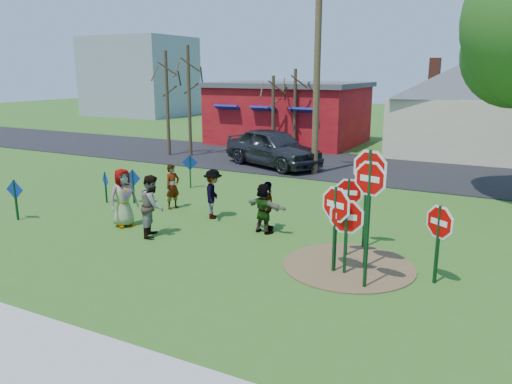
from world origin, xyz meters
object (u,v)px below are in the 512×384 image
utility_pole (317,62)px  person_a (123,198)px  stop_sign_c (369,195)px  stop_sign_b (366,178)px  stop_sign_a (336,211)px  person_b (173,187)px  stop_sign_d (369,179)px  suv (273,147)px

utility_pole → person_a: bearing=-102.8°
stop_sign_c → utility_pole: 12.69m
stop_sign_b → stop_sign_a: bearing=-101.7°
stop_sign_b → person_a: size_ratio=1.47×
utility_pole → stop_sign_b: bearing=-61.3°
stop_sign_a → person_a: 6.89m
stop_sign_c → person_b: (-7.64, 3.33, -1.32)m
utility_pole → stop_sign_a: bearing=-66.7°
stop_sign_d → suv: size_ratio=0.56×
stop_sign_b → person_a: 7.22m
stop_sign_a → suv: bearing=145.2°
person_a → stop_sign_c: bearing=-73.7°
stop_sign_b → person_a: bearing=-175.3°
suv → utility_pole: size_ratio=0.58×
person_a → suv: suv is taller
stop_sign_a → utility_pole: utility_pole is taller
stop_sign_d → suv: 13.12m
stop_sign_d → utility_pole: utility_pole is taller
stop_sign_a → person_b: (-6.74, 2.79, -0.72)m
person_b → suv: suv is taller
stop_sign_b → person_a: stop_sign_b is taller
stop_sign_a → stop_sign_d: bearing=69.6°
stop_sign_b → stop_sign_c: bearing=-80.8°
stop_sign_d → person_a: size_ratio=1.70×
person_b → stop_sign_b: bearing=-82.4°
person_a → utility_pole: 11.12m
stop_sign_a → utility_pole: 12.01m
stop_sign_a → stop_sign_c: bearing=-7.8°
stop_sign_c → utility_pole: size_ratio=0.31×
stop_sign_b → utility_pole: size_ratio=0.28×
suv → utility_pole: utility_pole is taller
stop_sign_c → utility_pole: bearing=131.5°
stop_sign_c → person_b: 8.43m
person_a → stop_sign_b: bearing=-54.2°
stop_sign_c → suv: 14.23m
stop_sign_a → stop_sign_c: (0.89, -0.54, 0.60)m
stop_sign_a → stop_sign_b: (0.15, 1.96, 0.42)m
utility_pole → person_b: bearing=-105.8°
stop_sign_a → person_b: size_ratio=1.44×
stop_sign_d → utility_pole: 11.54m
person_b → suv: size_ratio=0.28×
stop_sign_b → suv: bearing=120.3°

